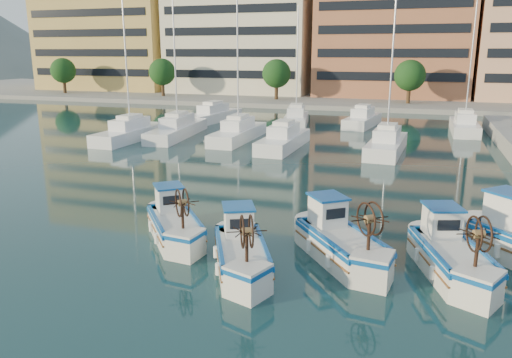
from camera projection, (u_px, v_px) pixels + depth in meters
name	position (u px, v px, depth m)	size (l,w,h in m)	color
ground	(246.00, 262.00, 17.68)	(300.00, 300.00, 0.00)	#193E42
waterfront	(453.00, 24.00, 72.06)	(180.00, 40.00, 25.60)	gray
yacht_marina	(308.00, 129.00, 44.39)	(37.99, 22.96, 11.50)	white
fishing_boat_a	(174.00, 222.00, 19.73)	(3.63, 4.00, 2.50)	silver
fishing_boat_b	(241.00, 250.00, 16.96)	(3.12, 4.16, 2.51)	silver
fishing_boat_c	(340.00, 240.00, 17.72)	(3.88, 4.31, 2.68)	silver
fishing_boat_d	(450.00, 253.00, 16.58)	(2.91, 4.37, 2.64)	silver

